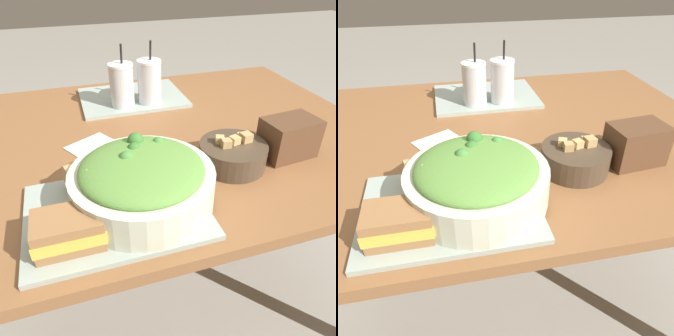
% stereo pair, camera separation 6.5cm
% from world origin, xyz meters
% --- Properties ---
extents(ground_plane, '(12.00, 12.00, 0.00)m').
position_xyz_m(ground_plane, '(0.00, 0.00, 0.00)').
color(ground_plane, gray).
extents(dining_table, '(1.30, 0.97, 0.75)m').
position_xyz_m(dining_table, '(0.00, 0.00, 0.65)').
color(dining_table, brown).
rests_on(dining_table, ground_plane).
extents(tray_near, '(0.37, 0.28, 0.01)m').
position_xyz_m(tray_near, '(-0.19, -0.32, 0.76)').
color(tray_near, '#99A89E').
rests_on(tray_near, dining_table).
extents(tray_far, '(0.37, 0.28, 0.01)m').
position_xyz_m(tray_far, '(-0.02, 0.28, 0.76)').
color(tray_far, '#99A89E').
rests_on(tray_far, dining_table).
extents(salad_bowl, '(0.30, 0.30, 0.12)m').
position_xyz_m(salad_bowl, '(-0.13, -0.31, 0.82)').
color(salad_bowl, beige).
rests_on(salad_bowl, tray_near).
extents(soup_bowl, '(0.17, 0.17, 0.08)m').
position_xyz_m(soup_bowl, '(0.12, -0.23, 0.78)').
color(soup_bowl, '#473828').
rests_on(soup_bowl, dining_table).
extents(sandwich_near, '(0.13, 0.09, 0.06)m').
position_xyz_m(sandwich_near, '(-0.28, -0.39, 0.79)').
color(sandwich_near, olive).
rests_on(sandwich_near, tray_near).
extents(baguette_near, '(0.14, 0.10, 0.07)m').
position_xyz_m(baguette_near, '(-0.21, -0.22, 0.80)').
color(baguette_near, tan).
rests_on(baguette_near, tray_near).
extents(drink_cup_dark, '(0.08, 0.08, 0.20)m').
position_xyz_m(drink_cup_dark, '(-0.07, 0.21, 0.83)').
color(drink_cup_dark, silver).
rests_on(drink_cup_dark, tray_far).
extents(drink_cup_red, '(0.08, 0.08, 0.21)m').
position_xyz_m(drink_cup_red, '(0.03, 0.21, 0.83)').
color(drink_cup_red, silver).
rests_on(drink_cup_red, tray_far).
extents(chip_bag, '(0.15, 0.11, 0.10)m').
position_xyz_m(chip_bag, '(0.29, -0.22, 0.80)').
color(chip_bag, brown).
rests_on(chip_bag, dining_table).
extents(napkin_folded, '(0.15, 0.14, 0.00)m').
position_xyz_m(napkin_folded, '(-0.21, -0.02, 0.75)').
color(napkin_folded, silver).
rests_on(napkin_folded, dining_table).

